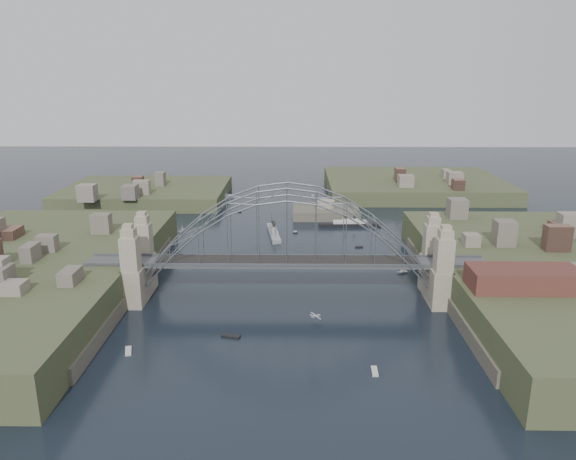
# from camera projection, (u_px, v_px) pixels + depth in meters

# --- Properties ---
(ground) EXTENTS (500.00, 500.00, 0.00)m
(ground) POSITION_uv_depth(u_px,v_px,m) (287.00, 298.00, 117.69)
(ground) COLOR black
(ground) RESTS_ON ground
(bridge) EXTENTS (84.00, 13.80, 24.60)m
(bridge) POSITION_uv_depth(u_px,v_px,m) (287.00, 243.00, 114.28)
(bridge) COLOR #47474A
(bridge) RESTS_ON ground
(shore_west) EXTENTS (50.50, 90.00, 12.00)m
(shore_west) POSITION_uv_depth(u_px,v_px,m) (21.00, 288.00, 117.86)
(shore_west) COLOR #3E4628
(shore_west) RESTS_ON ground
(shore_east) EXTENTS (50.50, 90.00, 12.00)m
(shore_east) POSITION_uv_depth(u_px,v_px,m) (556.00, 291.00, 116.43)
(shore_east) COLOR #3E4628
(shore_east) RESTS_ON ground
(headland_nw) EXTENTS (60.00, 45.00, 9.00)m
(headland_nw) POSITION_uv_depth(u_px,v_px,m) (147.00, 198.00, 209.52)
(headland_nw) COLOR #3E4628
(headland_nw) RESTS_ON ground
(headland_ne) EXTENTS (70.00, 55.00, 9.50)m
(headland_ne) POSITION_uv_depth(u_px,v_px,m) (414.00, 190.00, 222.56)
(headland_ne) COLOR #3E4628
(headland_ne) RESTS_ON ground
(fort_island) EXTENTS (22.00, 16.00, 9.40)m
(fort_island) POSITION_uv_depth(u_px,v_px,m) (325.00, 217.00, 184.90)
(fort_island) COLOR #4E493D
(fort_island) RESTS_ON ground
(wharf_shed) EXTENTS (20.00, 8.00, 4.00)m
(wharf_shed) POSITION_uv_depth(u_px,v_px,m) (524.00, 279.00, 100.92)
(wharf_shed) COLOR #592D26
(wharf_shed) RESTS_ON shore_east
(finger_pier) EXTENTS (4.00, 22.00, 1.40)m
(finger_pier) POSITION_uv_depth(u_px,v_px,m) (521.00, 362.00, 90.11)
(finger_pier) COLOR #47474A
(finger_pier) RESTS_ON ground
(naval_cruiser_near) EXTENTS (5.04, 18.70, 5.56)m
(naval_cruiser_near) POSITION_uv_depth(u_px,v_px,m) (274.00, 232.00, 162.80)
(naval_cruiser_near) COLOR gray
(naval_cruiser_near) RESTS_ON ground
(naval_cruiser_far) EXTENTS (10.14, 15.03, 5.45)m
(naval_cruiser_far) POSITION_uv_depth(u_px,v_px,m) (218.00, 199.00, 205.74)
(naval_cruiser_far) COLOR gray
(naval_cruiser_far) RESTS_ON ground
(ocean_liner) EXTENTS (19.43, 3.34, 4.75)m
(ocean_liner) POSITION_uv_depth(u_px,v_px,m) (350.00, 224.00, 172.09)
(ocean_liner) COLOR black
(ocean_liner) RESTS_ON ground
(aeroplane) EXTENTS (1.90, 2.99, 0.47)m
(aeroplane) POSITION_uv_depth(u_px,v_px,m) (315.00, 316.00, 94.30)
(aeroplane) COLOR silver
(small_boat_a) EXTENTS (1.12, 2.80, 0.45)m
(small_boat_a) POSITION_uv_depth(u_px,v_px,m) (208.00, 261.00, 139.95)
(small_boat_a) COLOR silver
(small_boat_a) RESTS_ON ground
(small_boat_b) EXTENTS (1.64, 1.35, 0.45)m
(small_boat_b) POSITION_uv_depth(u_px,v_px,m) (319.00, 258.00, 142.21)
(small_boat_b) COLOR silver
(small_boat_b) RESTS_ON ground
(small_boat_c) EXTENTS (3.62, 1.98, 0.45)m
(small_boat_c) POSITION_uv_depth(u_px,v_px,m) (231.00, 336.00, 100.13)
(small_boat_c) COLOR silver
(small_boat_c) RESTS_ON ground
(small_boat_d) EXTENTS (2.22, 1.02, 0.45)m
(small_boat_d) POSITION_uv_depth(u_px,v_px,m) (359.00, 247.00, 151.44)
(small_boat_d) COLOR silver
(small_boat_d) RESTS_ON ground
(small_boat_e) EXTENTS (1.86, 3.92, 2.38)m
(small_boat_e) POSITION_uv_depth(u_px,v_px,m) (182.00, 229.00, 166.65)
(small_boat_e) COLOR silver
(small_boat_e) RESTS_ON ground
(small_boat_f) EXTENTS (1.45, 0.58, 1.43)m
(small_boat_f) POSITION_uv_depth(u_px,v_px,m) (295.00, 232.00, 164.89)
(small_boat_f) COLOR silver
(small_boat_f) RESTS_ON ground
(small_boat_g) EXTENTS (1.05, 2.90, 0.45)m
(small_boat_g) POSITION_uv_depth(u_px,v_px,m) (375.00, 371.00, 88.37)
(small_boat_g) COLOR silver
(small_boat_g) RESTS_ON ground
(small_boat_h) EXTENTS (1.76, 2.05, 0.45)m
(small_boat_h) POSITION_uv_depth(u_px,v_px,m) (239.00, 212.00, 189.90)
(small_boat_h) COLOR silver
(small_boat_h) RESTS_ON ground
(small_boat_i) EXTENTS (2.66, 1.73, 2.38)m
(small_boat_i) POSITION_uv_depth(u_px,v_px,m) (402.00, 270.00, 131.97)
(small_boat_i) COLOR silver
(small_boat_i) RESTS_ON ground
(small_boat_j) EXTENTS (1.78, 3.21, 0.45)m
(small_boat_j) POSITION_uv_depth(u_px,v_px,m) (128.00, 351.00, 94.83)
(small_boat_j) COLOR silver
(small_boat_j) RESTS_ON ground
(small_boat_k) EXTENTS (1.45, 1.90, 1.43)m
(small_boat_k) POSITION_uv_depth(u_px,v_px,m) (313.00, 196.00, 213.67)
(small_boat_k) COLOR silver
(small_boat_k) RESTS_ON ground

